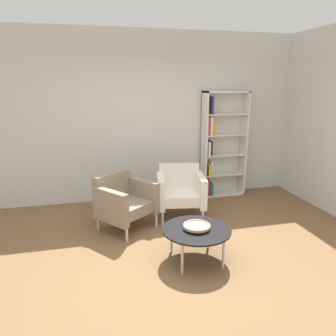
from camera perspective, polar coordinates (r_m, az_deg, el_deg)
ground_plane at (r=3.82m, az=1.44°, el=-17.25°), size 8.32×8.32×0.00m
plaster_back_panel at (r=5.68m, az=-4.99°, el=8.90°), size 6.40×0.12×2.90m
bookshelf_tall at (r=5.94m, az=9.17°, el=4.05°), size 0.80×0.30×1.90m
coffee_table_low at (r=3.80m, az=5.09°, el=-11.09°), size 0.80×0.80×0.40m
decorative_bowl at (r=3.78m, az=5.11°, el=-10.21°), size 0.32×0.32×0.05m
armchair_corner_red at (r=5.03m, az=2.19°, el=-3.91°), size 0.81×0.76×0.78m
armchair_spare_guest at (r=4.64m, az=-7.87°, el=-5.69°), size 0.95×0.94×0.78m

